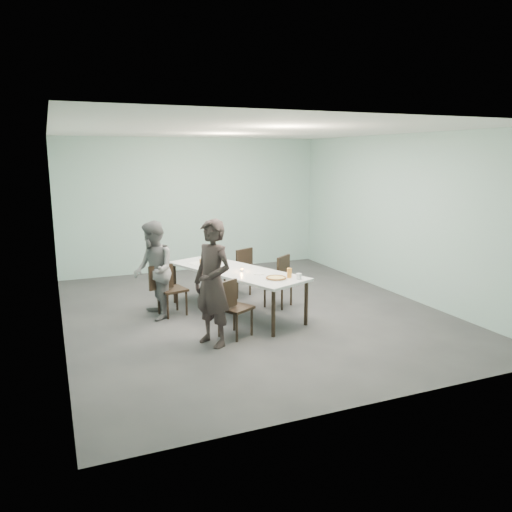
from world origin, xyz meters
name	(u,v)px	position (x,y,z in m)	size (l,w,h in m)	color
ground	(251,311)	(0.00, 0.00, 0.00)	(7.00, 7.00, 0.00)	#333335
room_shell	(251,192)	(0.00, 0.00, 2.03)	(6.02, 7.02, 3.01)	#93B9B1
table	(236,273)	(-0.28, 0.01, 0.69)	(1.81, 2.75, 0.75)	white
chair_near_left	(232,304)	(-0.73, -1.06, 0.50)	(0.64, 0.57, 0.87)	black
chair_far_left	(168,286)	(-1.36, 0.31, 0.50)	(0.65, 0.51, 0.87)	black
chair_near_right	(280,278)	(0.61, 0.14, 0.50)	(0.63, 0.59, 0.87)	black
chair_far_right	(240,269)	(0.21, 1.06, 0.50)	(0.65, 0.55, 0.87)	black
diner_near	(213,283)	(-1.06, -1.20, 0.88)	(0.65, 0.42, 1.77)	black
diner_far	(153,270)	(-1.58, 0.28, 0.80)	(0.77, 0.60, 1.59)	slate
pizza	(276,278)	(0.07, -0.85, 0.77)	(0.34, 0.34, 0.04)	white
side_plate	(259,274)	(-0.04, -0.43, 0.76)	(0.18, 0.18, 0.01)	white
beer_glass	(289,273)	(0.30, -0.83, 0.82)	(0.08, 0.08, 0.15)	orange
water_tumbler	(299,276)	(0.39, -0.98, 0.80)	(0.08, 0.08, 0.09)	silver
tealight	(242,270)	(-0.23, -0.17, 0.77)	(0.06, 0.06, 0.05)	silver
amber_tumbler	(201,261)	(-0.67, 0.68, 0.79)	(0.07, 0.07, 0.08)	orange
menu	(198,263)	(-0.71, 0.73, 0.75)	(0.30, 0.22, 0.01)	silver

